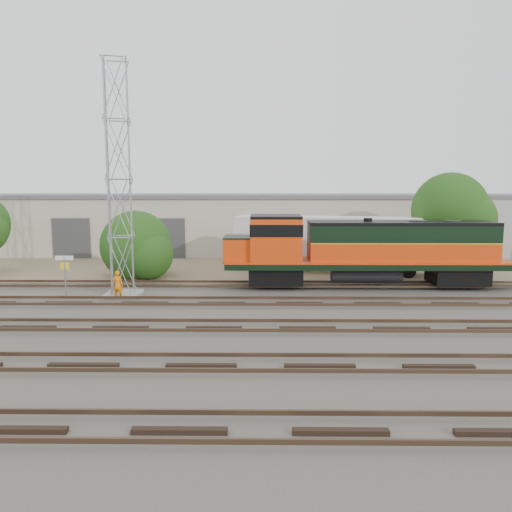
{
  "coord_description": "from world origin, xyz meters",
  "views": [
    {
      "loc": [
        2.04,
        -23.63,
        6.11
      ],
      "look_at": [
        1.72,
        4.0,
        2.2
      ],
      "focal_mm": 35.0,
      "sensor_mm": 36.0,
      "label": 1
    }
  ],
  "objects_px": {
    "locomotive": "(362,249)",
    "worker": "(118,285)",
    "semi_trailer": "(330,238)",
    "signal_tower": "(119,184)"
  },
  "relations": [
    {
      "from": "locomotive",
      "to": "worker",
      "type": "height_order",
      "value": "locomotive"
    },
    {
      "from": "worker",
      "to": "semi_trailer",
      "type": "bearing_deg",
      "value": -139.94
    },
    {
      "from": "locomotive",
      "to": "worker",
      "type": "relative_size",
      "value": 10.71
    },
    {
      "from": "signal_tower",
      "to": "semi_trailer",
      "type": "bearing_deg",
      "value": 31.77
    },
    {
      "from": "locomotive",
      "to": "signal_tower",
      "type": "xyz_separation_m",
      "value": [
        -13.72,
        -2.45,
        3.85
      ]
    },
    {
      "from": "signal_tower",
      "to": "worker",
      "type": "bearing_deg",
      "value": -93.81
    },
    {
      "from": "locomotive",
      "to": "signal_tower",
      "type": "bearing_deg",
      "value": -169.87
    },
    {
      "from": "locomotive",
      "to": "semi_trailer",
      "type": "distance_m",
      "value": 5.45
    },
    {
      "from": "locomotive",
      "to": "semi_trailer",
      "type": "bearing_deg",
      "value": 102.39
    },
    {
      "from": "signal_tower",
      "to": "worker",
      "type": "distance_m",
      "value": 5.46
    }
  ]
}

